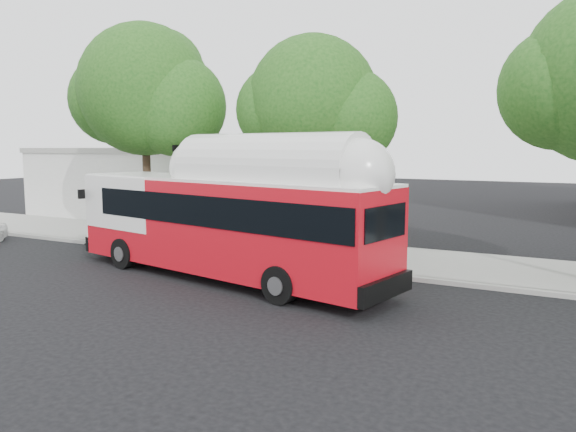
# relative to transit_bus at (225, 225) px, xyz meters

# --- Properties ---
(ground) EXTENTS (120.00, 120.00, 0.00)m
(ground) POSITION_rel_transit_bus_xyz_m (1.91, -1.26, -1.79)
(ground) COLOR black
(ground) RESTS_ON ground
(sidewalk) EXTENTS (60.00, 5.00, 0.15)m
(sidewalk) POSITION_rel_transit_bus_xyz_m (1.91, 5.24, -1.71)
(sidewalk) COLOR gray
(sidewalk) RESTS_ON ground
(curb_strip) EXTENTS (60.00, 0.30, 0.15)m
(curb_strip) POSITION_rel_transit_bus_xyz_m (1.91, 2.64, -1.71)
(curb_strip) COLOR gray
(curb_strip) RESTS_ON ground
(red_curb_segment) EXTENTS (10.00, 0.32, 0.16)m
(red_curb_segment) POSITION_rel_transit_bus_xyz_m (-1.09, 2.64, -1.71)
(red_curb_segment) COLOR maroon
(red_curb_segment) RESTS_ON ground
(street_tree_left) EXTENTS (6.67, 5.80, 9.74)m
(street_tree_left) POSITION_rel_transit_bus_xyz_m (-6.62, 4.30, 4.82)
(street_tree_left) COLOR #2D2116
(street_tree_left) RESTS_ON ground
(street_tree_mid) EXTENTS (5.75, 5.00, 8.62)m
(street_tree_mid) POSITION_rel_transit_bus_xyz_m (1.32, 4.80, 4.12)
(street_tree_mid) COLOR #2D2116
(street_tree_mid) RESTS_ON ground
(low_commercial_bldg) EXTENTS (16.20, 10.20, 4.25)m
(low_commercial_bldg) POSITION_rel_transit_bus_xyz_m (-12.09, 12.74, 0.36)
(low_commercial_bldg) COLOR silver
(low_commercial_bldg) RESTS_ON ground
(transit_bus) EXTENTS (13.13, 4.89, 3.82)m
(transit_bus) POSITION_rel_transit_bus_xyz_m (0.00, 0.00, 0.00)
(transit_bus) COLOR red
(transit_bus) RESTS_ON ground
(signal_pole) EXTENTS (0.13, 0.42, 4.41)m
(signal_pole) POSITION_rel_transit_bus_xyz_m (-4.64, 3.29, 0.48)
(signal_pole) COLOR red
(signal_pole) RESTS_ON ground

